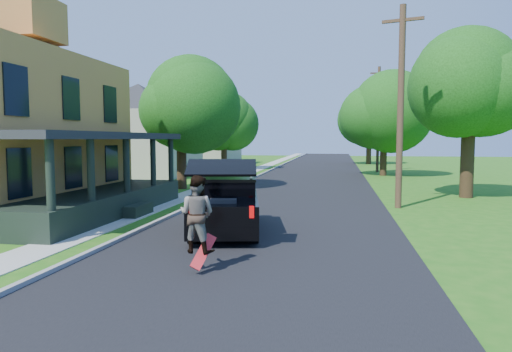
% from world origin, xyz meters
% --- Properties ---
extents(ground, '(140.00, 140.00, 0.00)m').
position_xyz_m(ground, '(0.00, 0.00, 0.00)').
color(ground, '#206213').
rests_on(ground, ground).
extents(street, '(8.00, 120.00, 0.02)m').
position_xyz_m(street, '(0.00, 20.00, 0.00)').
color(street, black).
rests_on(street, ground).
extents(curb, '(0.15, 120.00, 0.12)m').
position_xyz_m(curb, '(-4.05, 20.00, 0.00)').
color(curb, gray).
rests_on(curb, ground).
extents(sidewalk, '(1.30, 120.00, 0.03)m').
position_xyz_m(sidewalk, '(-5.60, 20.00, 0.00)').
color(sidewalk, '#9C9D95').
rests_on(sidewalk, ground).
extents(front_walk, '(6.50, 1.20, 0.03)m').
position_xyz_m(front_walk, '(-9.50, 6.00, 0.00)').
color(front_walk, '#9C9D95').
rests_on(front_walk, ground).
extents(neighbor_house_mid, '(12.78, 12.78, 8.30)m').
position_xyz_m(neighbor_house_mid, '(-13.50, 24.00, 4.19)').
color(neighbor_house_mid, '#A9A695').
rests_on(neighbor_house_mid, ground).
extents(neighbor_house_far, '(12.78, 12.78, 8.30)m').
position_xyz_m(neighbor_house_far, '(-13.50, 40.00, 4.19)').
color(neighbor_house_far, '#A9A695').
rests_on(neighbor_house_far, ground).
extents(black_suv, '(2.83, 5.31, 2.35)m').
position_xyz_m(black_suv, '(-1.40, 3.66, 0.90)').
color(black_suv, black).
rests_on(black_suv, ground).
extents(skateboarder, '(0.92, 0.77, 1.68)m').
position_xyz_m(skateboarder, '(-1.00, -0.51, 1.26)').
color(skateboarder, black).
rests_on(skateboarder, ground).
extents(skateboard, '(0.42, 0.69, 0.71)m').
position_xyz_m(skateboard, '(-0.83, -0.60, 0.44)').
color(skateboard, red).
rests_on(skateboard, ground).
extents(tree_left_mid, '(5.35, 5.12, 7.81)m').
position_xyz_m(tree_left_mid, '(-6.96, 15.31, 5.12)').
color(tree_left_mid, black).
rests_on(tree_left_mid, ground).
extents(tree_left_far, '(5.73, 5.82, 7.60)m').
position_xyz_m(tree_left_far, '(-8.54, 31.53, 4.93)').
color(tree_left_far, black).
rests_on(tree_left_far, ground).
extents(tree_right_near, '(6.31, 6.46, 8.89)m').
position_xyz_m(tree_right_near, '(8.20, 13.96, 5.98)').
color(tree_right_near, black).
rests_on(tree_right_near, ground).
extents(tree_right_mid, '(6.21, 6.08, 8.74)m').
position_xyz_m(tree_right_mid, '(5.46, 27.16, 5.47)').
color(tree_right_mid, black).
rests_on(tree_right_mid, ground).
extents(tree_right_far, '(6.58, 6.70, 8.43)m').
position_xyz_m(tree_right_far, '(5.41, 43.94, 5.39)').
color(tree_right_far, black).
rests_on(tree_right_far, ground).
extents(utility_pole_near, '(1.63, 0.54, 8.31)m').
position_xyz_m(utility_pole_near, '(4.50, 9.80, 4.30)').
color(utility_pole_near, '#432F1F').
rests_on(utility_pole_near, ground).
extents(utility_pole_far, '(1.52, 0.40, 9.09)m').
position_xyz_m(utility_pole_far, '(5.37, 31.10, 4.68)').
color(utility_pole_far, '#432F1F').
rests_on(utility_pole_far, ground).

